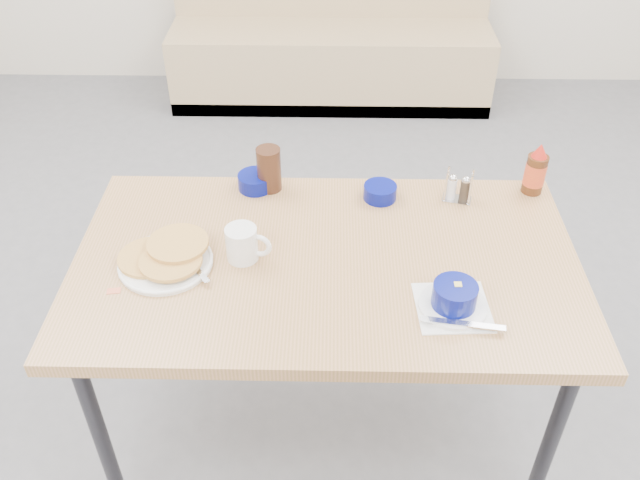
{
  "coord_description": "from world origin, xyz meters",
  "views": [
    {
      "loc": [
        0.01,
        -1.18,
        1.97
      ],
      "look_at": [
        -0.02,
        0.26,
        0.82
      ],
      "focal_mm": 38.0,
      "sensor_mm": 36.0,
      "label": 1
    }
  ],
  "objects_px": {
    "dining_table": "(326,275)",
    "butter_bowl": "(380,192)",
    "grits_setting": "(454,299)",
    "condiment_caddy": "(458,190)",
    "booth_bench": "(331,39)",
    "amber_tumbler": "(269,169)",
    "coffee_mug": "(243,243)",
    "pancake_plate": "(166,258)",
    "syrup_bottle": "(535,171)",
    "creamer_bowl": "(255,182)"
  },
  "relations": [
    {
      "from": "booth_bench",
      "to": "dining_table",
      "type": "relative_size",
      "value": 1.36
    },
    {
      "from": "grits_setting",
      "to": "syrup_bottle",
      "type": "relative_size",
      "value": 1.26
    },
    {
      "from": "booth_bench",
      "to": "syrup_bottle",
      "type": "bearing_deg",
      "value": -73.74
    },
    {
      "from": "dining_table",
      "to": "creamer_bowl",
      "type": "relative_size",
      "value": 12.82
    },
    {
      "from": "coffee_mug",
      "to": "dining_table",
      "type": "bearing_deg",
      "value": 0.29
    },
    {
      "from": "booth_bench",
      "to": "grits_setting",
      "type": "height_order",
      "value": "booth_bench"
    },
    {
      "from": "pancake_plate",
      "to": "grits_setting",
      "type": "distance_m",
      "value": 0.78
    },
    {
      "from": "condiment_caddy",
      "to": "booth_bench",
      "type": "bearing_deg",
      "value": 114.13
    },
    {
      "from": "pancake_plate",
      "to": "condiment_caddy",
      "type": "height_order",
      "value": "condiment_caddy"
    },
    {
      "from": "creamer_bowl",
      "to": "syrup_bottle",
      "type": "distance_m",
      "value": 0.87
    },
    {
      "from": "grits_setting",
      "to": "syrup_bottle",
      "type": "bearing_deg",
      "value": 59.17
    },
    {
      "from": "creamer_bowl",
      "to": "amber_tumbler",
      "type": "xyz_separation_m",
      "value": [
        0.05,
        0.0,
        0.05
      ]
    },
    {
      "from": "grits_setting",
      "to": "condiment_caddy",
      "type": "relative_size",
      "value": 2.08
    },
    {
      "from": "butter_bowl",
      "to": "condiment_caddy",
      "type": "xyz_separation_m",
      "value": [
        0.24,
        -0.0,
        0.01
      ]
    },
    {
      "from": "dining_table",
      "to": "booth_bench",
      "type": "bearing_deg",
      "value": 90.0
    },
    {
      "from": "butter_bowl",
      "to": "syrup_bottle",
      "type": "xyz_separation_m",
      "value": [
        0.48,
        0.05,
        0.05
      ]
    },
    {
      "from": "dining_table",
      "to": "butter_bowl",
      "type": "distance_m",
      "value": 0.35
    },
    {
      "from": "grits_setting",
      "to": "creamer_bowl",
      "type": "distance_m",
      "value": 0.76
    },
    {
      "from": "dining_table",
      "to": "grits_setting",
      "type": "distance_m",
      "value": 0.39
    },
    {
      "from": "coffee_mug",
      "to": "butter_bowl",
      "type": "distance_m",
      "value": 0.49
    },
    {
      "from": "amber_tumbler",
      "to": "syrup_bottle",
      "type": "bearing_deg",
      "value": 0.0
    },
    {
      "from": "booth_bench",
      "to": "condiment_caddy",
      "type": "xyz_separation_m",
      "value": [
        0.4,
        -2.25,
        0.45
      ]
    },
    {
      "from": "creamer_bowl",
      "to": "butter_bowl",
      "type": "distance_m",
      "value": 0.39
    },
    {
      "from": "dining_table",
      "to": "coffee_mug",
      "type": "relative_size",
      "value": 10.9
    },
    {
      "from": "booth_bench",
      "to": "pancake_plate",
      "type": "xyz_separation_m",
      "value": [
        -0.44,
        -2.56,
        0.43
      ]
    },
    {
      "from": "booth_bench",
      "to": "syrup_bottle",
      "type": "height_order",
      "value": "booth_bench"
    },
    {
      "from": "booth_bench",
      "to": "creamer_bowl",
      "type": "distance_m",
      "value": 2.25
    },
    {
      "from": "butter_bowl",
      "to": "condiment_caddy",
      "type": "distance_m",
      "value": 0.24
    },
    {
      "from": "booth_bench",
      "to": "syrup_bottle",
      "type": "relative_size",
      "value": 11.15
    },
    {
      "from": "amber_tumbler",
      "to": "condiment_caddy",
      "type": "distance_m",
      "value": 0.59
    },
    {
      "from": "dining_table",
      "to": "pancake_plate",
      "type": "relative_size",
      "value": 5.25
    },
    {
      "from": "dining_table",
      "to": "butter_bowl",
      "type": "height_order",
      "value": "butter_bowl"
    },
    {
      "from": "grits_setting",
      "to": "creamer_bowl",
      "type": "relative_size",
      "value": 1.97
    },
    {
      "from": "dining_table",
      "to": "grits_setting",
      "type": "xyz_separation_m",
      "value": [
        0.32,
        -0.19,
        0.09
      ]
    },
    {
      "from": "pancake_plate",
      "to": "coffee_mug",
      "type": "distance_m",
      "value": 0.22
    },
    {
      "from": "grits_setting",
      "to": "amber_tumbler",
      "type": "height_order",
      "value": "amber_tumbler"
    },
    {
      "from": "booth_bench",
      "to": "grits_setting",
      "type": "bearing_deg",
      "value": -83.21
    },
    {
      "from": "amber_tumbler",
      "to": "creamer_bowl",
      "type": "bearing_deg",
      "value": 180.0
    },
    {
      "from": "dining_table",
      "to": "amber_tumbler",
      "type": "bearing_deg",
      "value": 118.18
    },
    {
      "from": "creamer_bowl",
      "to": "amber_tumbler",
      "type": "relative_size",
      "value": 0.77
    },
    {
      "from": "coffee_mug",
      "to": "butter_bowl",
      "type": "xyz_separation_m",
      "value": [
        0.39,
        0.29,
        -0.03
      ]
    },
    {
      "from": "grits_setting",
      "to": "condiment_caddy",
      "type": "height_order",
      "value": "condiment_caddy"
    },
    {
      "from": "pancake_plate",
      "to": "amber_tumbler",
      "type": "distance_m",
      "value": 0.45
    },
    {
      "from": "amber_tumbler",
      "to": "condiment_caddy",
      "type": "bearing_deg",
      "value": -5.06
    },
    {
      "from": "booth_bench",
      "to": "dining_table",
      "type": "height_order",
      "value": "booth_bench"
    },
    {
      "from": "booth_bench",
      "to": "amber_tumbler",
      "type": "relative_size",
      "value": 13.35
    },
    {
      "from": "coffee_mug",
      "to": "creamer_bowl",
      "type": "xyz_separation_m",
      "value": [
        -0.0,
        0.34,
        -0.03
      ]
    },
    {
      "from": "amber_tumbler",
      "to": "pancake_plate",
      "type": "bearing_deg",
      "value": -124.67
    },
    {
      "from": "dining_table",
      "to": "creamer_bowl",
      "type": "height_order",
      "value": "creamer_bowl"
    },
    {
      "from": "butter_bowl",
      "to": "pancake_plate",
      "type": "bearing_deg",
      "value": -151.81
    }
  ]
}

